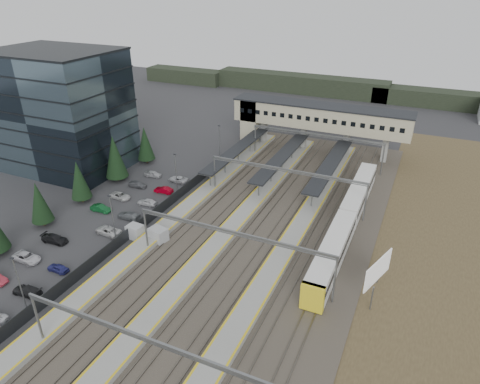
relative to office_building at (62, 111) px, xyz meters
The scene contains 15 objects.
ground 39.86m from the office_building, 18.43° to the right, with size 220.00×220.00×0.00m, color #2B2B2D.
office_building is the anchor object (origin of this frame).
conifer_row 22.40m from the office_building, 48.57° to the right, with size 4.42×49.82×9.50m.
car_park 31.58m from the office_building, 39.73° to the right, with size 10.58×44.46×1.26m.
lampposts 31.00m from the office_building, 21.00° to the right, with size 0.50×53.25×8.07m.
fence 32.32m from the office_building, 13.35° to the right, with size 0.08×90.00×2.00m.
relay_cabin_near 39.71m from the office_building, 26.83° to the right, with size 3.09×2.53×2.27m.
relay_cabin_far 36.67m from the office_building, 30.62° to the right, with size 2.50×2.14×2.15m.
rail_corridor 47.39m from the office_building, ahead, with size 34.00×90.00×0.92m.
canopies 46.29m from the office_building, 19.23° to the left, with size 23.10×30.00×3.28m.
footbridge 53.18m from the office_building, 34.47° to the left, with size 40.40×6.40×11.20m.
gantries 49.23m from the office_building, 10.62° to the right, with size 28.40×62.28×7.17m.
train 60.90m from the office_building, ahead, with size 2.94×40.92×3.71m.
billboard 69.09m from the office_building, 13.88° to the right, with size 2.25×6.36×5.78m.
treeline_far 100.53m from the office_building, 53.31° to the left, with size 170.00×19.00×7.00m.
Camera 1 is at (32.60, -50.97, 37.17)m, focal length 32.00 mm.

